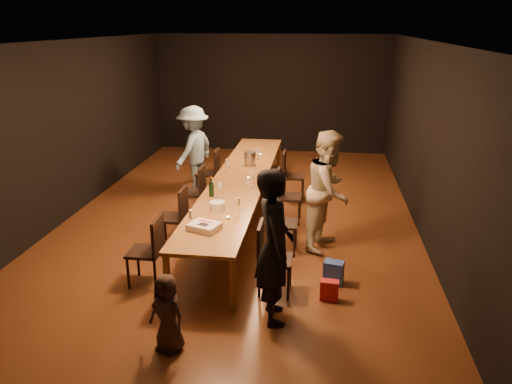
# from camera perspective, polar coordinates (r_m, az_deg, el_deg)

# --- Properties ---
(ground) EXTENTS (10.00, 10.00, 0.00)m
(ground) POSITION_cam_1_polar(r_m,az_deg,el_deg) (8.77, -1.81, -3.08)
(ground) COLOR #442611
(ground) RESTS_ON ground
(room_shell) EXTENTS (6.04, 10.04, 3.02)m
(room_shell) POSITION_cam_1_polar(r_m,az_deg,el_deg) (8.23, -1.96, 10.46)
(room_shell) COLOR black
(room_shell) RESTS_ON ground
(table) EXTENTS (0.90, 6.00, 0.75)m
(table) POSITION_cam_1_polar(r_m,az_deg,el_deg) (8.54, -1.86, 1.29)
(table) COLOR brown
(table) RESTS_ON ground
(chair_right_0) EXTENTS (0.42, 0.42, 0.93)m
(chair_right_0) POSITION_cam_1_polar(r_m,az_deg,el_deg) (6.31, 2.22, -7.63)
(chair_right_0) COLOR black
(chair_right_0) RESTS_ON ground
(chair_right_1) EXTENTS (0.42, 0.42, 0.93)m
(chair_right_1) POSITION_cam_1_polar(r_m,az_deg,el_deg) (7.40, 3.14, -3.51)
(chair_right_1) COLOR black
(chair_right_1) RESTS_ON ground
(chair_right_2) EXTENTS (0.42, 0.42, 0.93)m
(chair_right_2) POSITION_cam_1_polar(r_m,az_deg,el_deg) (8.52, 3.81, -0.46)
(chair_right_2) COLOR black
(chair_right_2) RESTS_ON ground
(chair_right_3) EXTENTS (0.42, 0.42, 0.93)m
(chair_right_3) POSITION_cam_1_polar(r_m,az_deg,el_deg) (9.66, 4.33, 1.88)
(chair_right_3) COLOR black
(chair_right_3) RESTS_ON ground
(chair_left_0) EXTENTS (0.42, 0.42, 0.93)m
(chair_left_0) POSITION_cam_1_polar(r_m,az_deg,el_deg) (6.67, -12.58, -6.58)
(chair_left_0) COLOR black
(chair_left_0) RESTS_ON ground
(chair_left_1) EXTENTS (0.42, 0.42, 0.93)m
(chair_left_1) POSITION_cam_1_polar(r_m,az_deg,el_deg) (7.71, -9.58, -2.82)
(chair_left_1) COLOR black
(chair_left_1) RESTS_ON ground
(chair_left_2) EXTENTS (0.42, 0.42, 0.93)m
(chair_left_2) POSITION_cam_1_polar(r_m,az_deg,el_deg) (8.79, -7.31, 0.04)
(chair_left_2) COLOR black
(chair_left_2) RESTS_ON ground
(chair_left_3) EXTENTS (0.42, 0.42, 0.93)m
(chair_left_3) POSITION_cam_1_polar(r_m,az_deg,el_deg) (9.89, -5.55, 2.26)
(chair_left_3) COLOR black
(chair_left_3) RESTS_ON ground
(woman_birthday) EXTENTS (0.58, 0.75, 1.82)m
(woman_birthday) POSITION_cam_1_polar(r_m,az_deg,el_deg) (5.58, 2.12, -6.27)
(woman_birthday) COLOR black
(woman_birthday) RESTS_ON ground
(woman_tan) EXTENTS (0.93, 1.05, 1.80)m
(woman_tan) POSITION_cam_1_polar(r_m,az_deg,el_deg) (7.50, 8.33, 0.19)
(woman_tan) COLOR beige
(woman_tan) RESTS_ON ground
(man_blue) EXTENTS (0.96, 1.26, 1.73)m
(man_blue) POSITION_cam_1_polar(r_m,az_deg,el_deg) (10.10, -7.15, 4.88)
(man_blue) COLOR #88B4D2
(man_blue) RESTS_ON ground
(child) EXTENTS (0.50, 0.43, 0.86)m
(child) POSITION_cam_1_polar(r_m,az_deg,el_deg) (5.37, -10.10, -13.46)
(child) COLOR #38261F
(child) RESTS_ON ground
(gift_bag_red) EXTENTS (0.23, 0.14, 0.26)m
(gift_bag_red) POSITION_cam_1_polar(r_m,az_deg,el_deg) (6.35, 8.39, -11.06)
(gift_bag_red) COLOR red
(gift_bag_red) RESTS_ON ground
(gift_bag_blue) EXTENTS (0.28, 0.22, 0.31)m
(gift_bag_blue) POSITION_cam_1_polar(r_m,az_deg,el_deg) (6.72, 8.85, -9.08)
(gift_bag_blue) COLOR blue
(gift_bag_blue) RESTS_ON ground
(birthday_cake) EXTENTS (0.45, 0.41, 0.09)m
(birthday_cake) POSITION_cam_1_polar(r_m,az_deg,el_deg) (6.43, -5.93, -3.96)
(birthday_cake) COLOR white
(birthday_cake) RESTS_ON table
(plate_stack) EXTENTS (0.27, 0.27, 0.12)m
(plate_stack) POSITION_cam_1_polar(r_m,az_deg,el_deg) (7.07, -4.46, -1.61)
(plate_stack) COLOR white
(plate_stack) RESTS_ON table
(champagne_bottle) EXTENTS (0.08, 0.08, 0.32)m
(champagne_bottle) POSITION_cam_1_polar(r_m,az_deg,el_deg) (7.61, -5.13, 0.67)
(champagne_bottle) COLOR black
(champagne_bottle) RESTS_ON table
(ice_bucket) EXTENTS (0.25, 0.25, 0.24)m
(ice_bucket) POSITION_cam_1_polar(r_m,az_deg,el_deg) (9.31, -0.70, 3.87)
(ice_bucket) COLOR #B0AFB4
(ice_bucket) RESTS_ON table
(wineglass_0) EXTENTS (0.06, 0.06, 0.21)m
(wineglass_0) POSITION_cam_1_polar(r_m,az_deg,el_deg) (6.58, -7.42, -2.91)
(wineglass_0) COLOR beige
(wineglass_0) RESTS_ON table
(wineglass_1) EXTENTS (0.06, 0.06, 0.21)m
(wineglass_1) POSITION_cam_1_polar(r_m,az_deg,el_deg) (6.98, -2.06, -1.46)
(wineglass_1) COLOR beige
(wineglass_1) RESTS_ON table
(wineglass_2) EXTENTS (0.06, 0.06, 0.21)m
(wineglass_2) POSITION_cam_1_polar(r_m,az_deg,el_deg) (7.65, -4.11, 0.34)
(wineglass_2) COLOR silver
(wineglass_2) RESTS_ON table
(wineglass_3) EXTENTS (0.06, 0.06, 0.21)m
(wineglass_3) POSITION_cam_1_polar(r_m,az_deg,el_deg) (8.11, -0.49, 1.46)
(wineglass_3) COLOR beige
(wineglass_3) RESTS_ON table
(wineglass_4) EXTENTS (0.06, 0.06, 0.21)m
(wineglass_4) POSITION_cam_1_polar(r_m,az_deg,el_deg) (8.94, -3.32, 3.10)
(wineglass_4) COLOR silver
(wineglass_4) RESTS_ON table
(wineglass_5) EXTENTS (0.06, 0.06, 0.21)m
(wineglass_5) POSITION_cam_1_polar(r_m,az_deg,el_deg) (9.66, 0.23, 4.33)
(wineglass_5) COLOR silver
(wineglass_5) RESTS_ON table
(tealight_near) EXTENTS (0.05, 0.05, 0.03)m
(tealight_near) POSITION_cam_1_polar(r_m,az_deg,el_deg) (6.76, -3.22, -2.98)
(tealight_near) COLOR #B2B7B2
(tealight_near) RESTS_ON table
(tealight_mid) EXTENTS (0.05, 0.05, 0.03)m
(tealight_mid) POSITION_cam_1_polar(r_m,az_deg,el_deg) (8.45, -0.91, 1.57)
(tealight_mid) COLOR #B2B7B2
(tealight_mid) RESTS_ON table
(tealight_far) EXTENTS (0.05, 0.05, 0.03)m
(tealight_far) POSITION_cam_1_polar(r_m,az_deg,el_deg) (9.97, 0.47, 4.27)
(tealight_far) COLOR #B2B7B2
(tealight_far) RESTS_ON table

